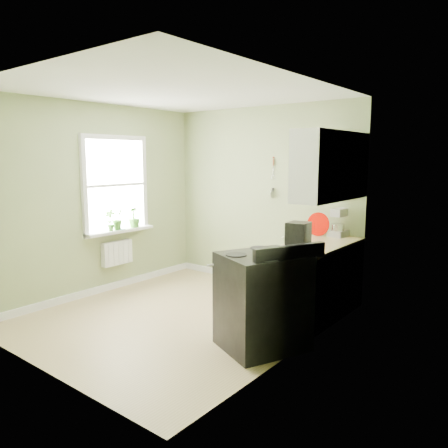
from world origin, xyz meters
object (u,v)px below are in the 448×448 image
Objects in this scene: kettle at (291,237)px; stove at (263,300)px; stand_mixer at (340,223)px; coffee_maker at (298,240)px.

stove is at bearing -76.60° from kettle.
stand_mixer reaches higher than kettle.
coffee_maker is at bearing -54.42° from kettle.
stove reaches higher than kettle.
kettle is at bearing 103.40° from stove.
stand_mixer is (0.01, 1.85, 0.58)m from stove.
coffee_maker is (0.39, -0.55, 0.09)m from kettle.
stand_mixer is at bearing 96.14° from coffee_maker.
coffee_maker is (0.16, 0.41, 0.58)m from stove.
kettle is (-0.23, 0.96, 0.50)m from stove.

